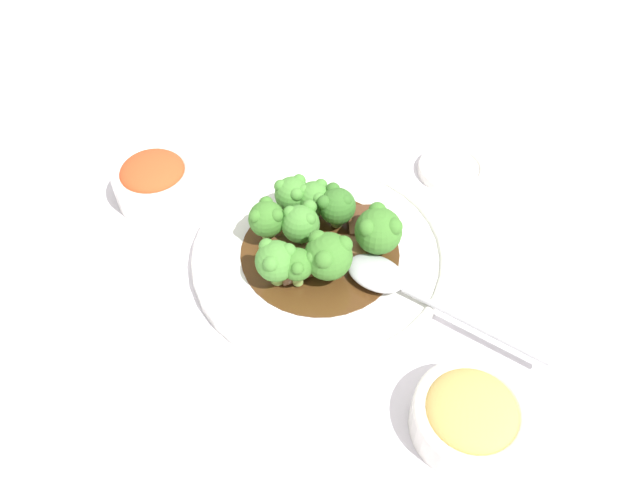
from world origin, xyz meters
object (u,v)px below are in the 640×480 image
Objects in this scene: beef_strip_1 at (289,258)px; broccoli_floret_3 at (267,218)px; broccoli_floret_4 at (276,261)px; broccoli_floret_8 at (314,198)px; side_bowl_kimchi at (153,182)px; broccoli_floret_2 at (302,221)px; side_bowl_appetizer at (470,416)px; broccoli_floret_0 at (334,204)px; broccoli_floret_7 at (301,266)px; main_plate at (320,254)px; beef_strip_0 at (336,246)px; sauce_dish at (451,169)px; broccoli_floret_5 at (292,194)px; broccoli_floret_1 at (328,256)px; broccoli_floret_6 at (378,230)px; serving_spoon at (391,281)px; beef_strip_2 at (366,223)px.

beef_strip_1 is 1.36× the size of broccoli_floret_3.
broccoli_floret_4 is (0.00, -0.03, 0.03)m from beef_strip_1.
broccoli_floret_8 reaches higher than side_bowl_kimchi.
broccoli_floret_2 is 0.04m from broccoli_floret_3.
side_bowl_appetizer is (0.24, -0.16, -0.02)m from broccoli_floret_8.
broccoli_floret_7 is at bearing -84.84° from broccoli_floret_0.
broccoli_floret_4 is (-0.02, -0.06, 0.04)m from main_plate.
beef_strip_0 is at bearing 79.10° from broccoli_floret_7.
broccoli_floret_8 reaches higher than sauce_dish.
beef_strip_1 is 0.25m from side_bowl_appetizer.
broccoli_floret_5 is at bearing -167.33° from broccoli_floret_8.
beef_strip_1 is (-0.02, -0.03, 0.01)m from main_plate.
broccoli_floret_2 is (-0.02, -0.04, 0.00)m from broccoli_floret_0.
broccoli_floret_1 is 1.10× the size of broccoli_floret_3.
sauce_dish is at bearing 65.39° from beef_strip_1.
side_bowl_kimchi reaches higher than beef_strip_0.
beef_strip_1 is at bearing -178.26° from broccoli_floret_1.
broccoli_floret_0 is (-0.00, 0.04, 0.04)m from main_plate.
beef_strip_1 is 0.08m from broccoli_floret_0.
beef_strip_0 is 0.74× the size of side_bowl_appetizer.
side_bowl_appetizer reaches higher than beef_strip_1.
broccoli_floret_7 is at bearing -32.60° from broccoli_floret_3.
side_bowl_kimchi is at bearing -166.22° from broccoli_floret_5.
broccoli_floret_6 is 0.21m from side_bowl_appetizer.
beef_strip_0 is 0.05m from broccoli_floret_0.
main_plate is 0.22m from side_bowl_kimchi.
broccoli_floret_6 is 0.25× the size of serving_spoon.
broccoli_floret_4 reaches higher than beef_strip_2.
broccoli_floret_3 is at bearing -161.31° from broccoli_floret_6.
beef_strip_1 is at bearing -104.21° from broccoli_floret_0.
broccoli_floret_3 reaches higher than serving_spoon.
broccoli_floret_7 is at bearing -85.27° from main_plate.
broccoli_floret_8 is 0.20m from side_bowl_kimchi.
main_plate is 0.06m from beef_strip_2.
beef_strip_1 is at bearing -126.99° from main_plate.
broccoli_floret_6 is at bearing 16.04° from broccoli_floret_2.
beef_strip_2 is 1.17× the size of broccoli_floret_0.
broccoli_floret_1 is at bearing -50.10° from main_plate.
side_bowl_kimchi is at bearing 178.60° from serving_spoon.
beef_strip_0 is 1.43× the size of broccoli_floret_4.
broccoli_floret_1 reaches higher than side_bowl_kimchi.
broccoli_floret_5 is at bearing 149.37° from side_bowl_appetizer.
side_bowl_kimchi is at bearing -179.21° from main_plate.
broccoli_floret_6 is at bearing 18.69° from broccoli_floret_3.
broccoli_floret_3 reaches higher than side_bowl_kimchi.
serving_spoon is (0.03, -0.04, -0.03)m from broccoli_floret_6.
beef_strip_1 is 0.08m from broccoli_floret_5.
broccoli_floret_0 reaches higher than sauce_dish.
beef_strip_0 is 0.07m from serving_spoon.
broccoli_floret_3 is at bearing 147.40° from broccoli_floret_7.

